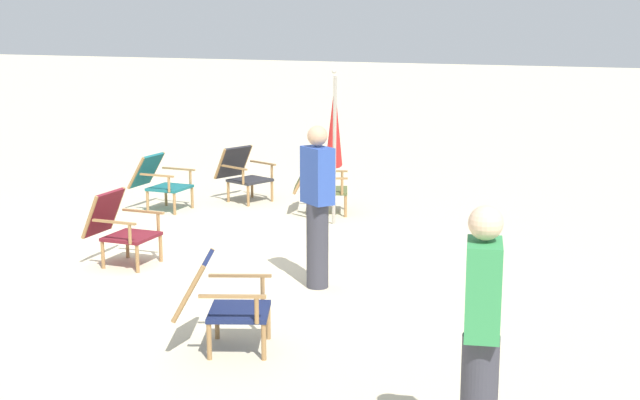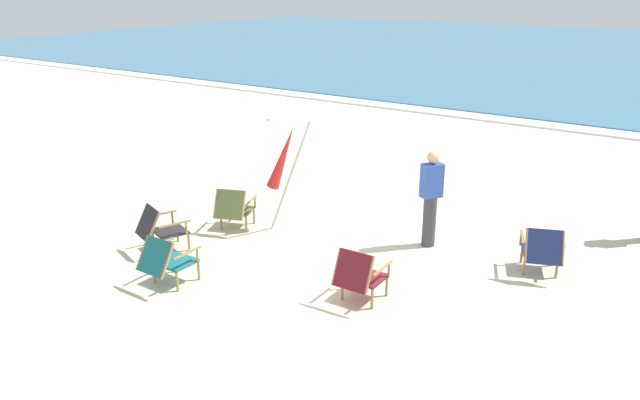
# 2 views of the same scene
# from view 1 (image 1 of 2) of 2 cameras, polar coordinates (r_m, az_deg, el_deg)

# --- Properties ---
(ground_plane) EXTENTS (80.00, 80.00, 0.00)m
(ground_plane) POSITION_cam_1_polar(r_m,az_deg,el_deg) (10.34, -8.54, -3.38)
(ground_plane) COLOR beige
(beach_chair_front_right) EXTENTS (0.81, 0.91, 0.78)m
(beach_chair_front_right) POSITION_cam_1_polar(r_m,az_deg,el_deg) (7.29, -6.52, -6.34)
(beach_chair_front_right) COLOR #19234C
(beach_chair_front_right) RESTS_ON ground
(beach_chair_far_center) EXTENTS (0.61, 0.73, 0.80)m
(beach_chair_far_center) POSITION_cam_1_polar(r_m,az_deg,el_deg) (9.95, -12.76, -1.61)
(beach_chair_far_center) COLOR maroon
(beach_chair_far_center) RESTS_ON ground
(beach_chair_mid_center) EXTENTS (0.60, 0.77, 0.78)m
(beach_chair_mid_center) POSITION_cam_1_polar(r_m,az_deg,el_deg) (12.63, -10.27, 1.28)
(beach_chair_mid_center) COLOR #196066
(beach_chair_mid_center) RESTS_ON ground
(beach_chair_front_left) EXTENTS (0.80, 0.90, 0.79)m
(beach_chair_front_left) POSITION_cam_1_polar(r_m,az_deg,el_deg) (13.09, -5.00, 1.81)
(beach_chair_front_left) COLOR #28282D
(beach_chair_front_left) RESTS_ON ground
(beach_chair_back_right) EXTENTS (0.80, 0.90, 0.79)m
(beach_chair_back_right) POSITION_cam_1_polar(r_m,az_deg,el_deg) (12.17, -0.14, 1.10)
(beach_chair_back_right) COLOR #515B33
(beach_chair_back_right) RESTS_ON ground
(umbrella_furled_red) EXTENTS (0.78, 0.44, 2.01)m
(umbrella_furled_red) POSITION_cam_1_polar(r_m,az_deg,el_deg) (11.19, 0.92, 4.76)
(umbrella_furled_red) COLOR #B7B2A8
(umbrella_furled_red) RESTS_ON ground
(person_near_chairs) EXTENTS (0.38, 0.27, 1.63)m
(person_near_chairs) POSITION_cam_1_polar(r_m,az_deg,el_deg) (5.30, 10.28, -8.75)
(person_near_chairs) COLOR #383842
(person_near_chairs) RESTS_ON ground
(person_by_waterline) EXTENTS (0.36, 0.39, 1.63)m
(person_by_waterline) POSITION_cam_1_polar(r_m,az_deg,el_deg) (8.77, -0.16, -0.35)
(person_by_waterline) COLOR #383842
(person_by_waterline) RESTS_ON ground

